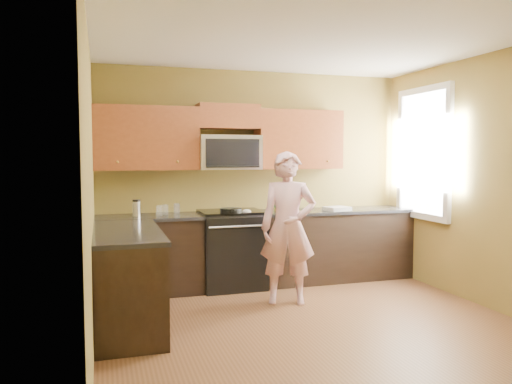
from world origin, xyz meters
name	(u,v)px	position (x,y,z in m)	size (l,w,h in m)	color
floor	(317,328)	(0.00, 0.00, 0.00)	(4.00, 4.00, 0.00)	brown
ceiling	(319,36)	(0.00, 0.00, 2.70)	(4.00, 4.00, 0.00)	white
wall_back	(255,176)	(0.00, 2.00, 1.35)	(4.00, 4.00, 0.00)	brown
wall_front	(468,206)	(0.00, -2.00, 1.35)	(4.00, 4.00, 0.00)	brown
wall_left	(90,189)	(-2.00, 0.00, 1.35)	(4.00, 4.00, 0.00)	brown
wall_right	(495,182)	(2.00, 0.00, 1.35)	(4.00, 4.00, 0.00)	brown
cabinet_back_run	(262,250)	(0.00, 1.70, 0.44)	(4.00, 0.60, 0.88)	black
cabinet_left_run	(127,280)	(-1.70, 0.60, 0.44)	(0.60, 1.60, 0.88)	black
countertop_back	(262,213)	(0.00, 1.69, 0.90)	(4.00, 0.62, 0.04)	black
countertop_left	(127,232)	(-1.69, 0.60, 0.90)	(0.62, 1.60, 0.04)	black
stove	(231,249)	(-0.40, 1.68, 0.47)	(0.76, 0.65, 0.95)	black
microwave	(229,169)	(-0.40, 1.80, 1.45)	(0.76, 0.40, 0.42)	silver
upper_cab_left	(147,170)	(-1.39, 1.83, 1.45)	(1.22, 0.33, 0.75)	brown
upper_cab_right	(298,169)	(0.54, 1.83, 1.45)	(1.12, 0.33, 0.75)	brown
upper_cab_over_mw	(228,117)	(-0.40, 1.83, 2.10)	(0.76, 0.33, 0.30)	brown
window	(424,153)	(1.98, 1.20, 1.65)	(0.06, 1.06, 1.66)	white
woman	(288,228)	(0.03, 0.86, 0.83)	(0.61, 0.40, 1.67)	#D66B7A
frying_pan	(231,213)	(-0.46, 1.44, 0.95)	(0.26, 0.45, 0.06)	black
butter_tub	(279,211)	(0.23, 1.71, 0.92)	(0.12, 0.12, 0.09)	yellow
toast_slice	(300,212)	(0.44, 1.51, 0.93)	(0.11, 0.11, 0.01)	#B27F47
napkin_a	(247,212)	(-0.26, 1.49, 0.95)	(0.11, 0.12, 0.06)	silver
napkin_b	(280,208)	(0.26, 1.73, 0.95)	(0.12, 0.13, 0.07)	silver
dish_towel	(337,209)	(0.95, 1.54, 0.95)	(0.30, 0.24, 0.05)	silver
travel_mug	(137,216)	(-1.53, 1.69, 0.92)	(0.09, 0.09, 0.19)	silver
glass_a	(165,210)	(-1.19, 1.76, 0.98)	(0.07, 0.07, 0.12)	silver
glass_b	(159,210)	(-1.27, 1.69, 0.98)	(0.07, 0.07, 0.12)	silver
glass_c	(177,208)	(-1.04, 1.85, 0.98)	(0.07, 0.07, 0.12)	silver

